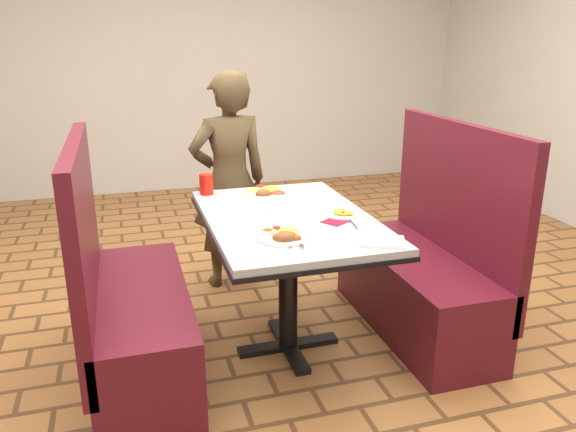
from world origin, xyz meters
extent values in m
plane|color=#9D6533|center=(0.00, 0.00, 0.00)|extent=(7.00, 7.00, 0.00)
cube|color=beige|center=(0.00, 3.50, 1.40)|extent=(6.00, 0.04, 2.80)
cube|color=#A8ABAD|center=(0.00, 0.00, 0.73)|extent=(0.80, 1.20, 0.03)
cube|color=black|center=(0.00, 0.00, 0.70)|extent=(0.81, 1.21, 0.02)
cylinder|color=black|center=(0.00, 0.00, 0.36)|extent=(0.10, 0.10, 0.69)
cube|color=black|center=(0.00, 0.00, 0.01)|extent=(0.55, 0.08, 0.03)
cube|color=black|center=(0.00, 0.00, 0.01)|extent=(0.08, 0.55, 0.03)
cube|color=#591420|center=(-0.75, 0.00, 0.23)|extent=(0.45, 1.20, 0.45)
cube|color=#591420|center=(-0.97, 0.00, 0.70)|extent=(0.06, 1.20, 0.95)
cube|color=#591420|center=(0.75, 0.00, 0.23)|extent=(0.45, 1.20, 0.45)
cube|color=#591420|center=(0.97, 0.00, 0.70)|extent=(0.06, 1.20, 0.95)
imported|color=brown|center=(-0.12, 0.93, 0.71)|extent=(0.55, 0.40, 1.42)
cylinder|color=white|center=(-0.11, -0.31, 0.76)|extent=(0.24, 0.24, 0.01)
ellipsoid|color=yellow|center=(-0.08, -0.28, 0.79)|extent=(0.10, 0.10, 0.04)
ellipsoid|color=#9FCC51|center=(-0.16, -0.26, 0.78)|extent=(0.10, 0.08, 0.03)
cylinder|color=red|center=(-0.13, -0.24, 0.78)|extent=(0.04, 0.04, 0.01)
ellipsoid|color=brown|center=(-0.12, -0.36, 0.79)|extent=(0.11, 0.08, 0.06)
ellipsoid|color=brown|center=(-0.08, -0.37, 0.78)|extent=(0.06, 0.04, 0.04)
cylinder|color=white|center=(-0.19, -0.32, 0.78)|extent=(0.06, 0.06, 0.04)
cylinder|color=brown|center=(-0.19, -0.32, 0.80)|extent=(0.05, 0.05, 0.00)
cylinder|color=white|center=(0.00, 0.40, 0.76)|extent=(0.28, 0.28, 0.02)
ellipsoid|color=yellow|center=(0.03, 0.44, 0.79)|extent=(0.11, 0.11, 0.05)
ellipsoid|color=#9FCC51|center=(-0.06, 0.45, 0.78)|extent=(0.11, 0.09, 0.04)
cylinder|color=red|center=(-0.02, 0.47, 0.79)|extent=(0.04, 0.04, 0.01)
ellipsoid|color=brown|center=(0.05, 0.37, 0.78)|extent=(0.08, 0.08, 0.03)
ellipsoid|color=brown|center=(-0.04, 0.36, 0.79)|extent=(0.09, 0.07, 0.05)
cylinder|color=white|center=(0.26, -0.07, 0.76)|extent=(0.17, 0.17, 0.01)
cube|color=maroon|center=(0.19, -0.16, 0.75)|extent=(0.14, 0.14, 0.00)
cube|color=#B8B7BC|center=(0.26, -0.23, 0.75)|extent=(0.03, 0.13, 0.00)
cylinder|color=red|center=(-0.33, 0.52, 0.81)|extent=(0.08, 0.08, 0.12)
cube|color=white|center=(0.28, -0.48, 0.76)|extent=(0.24, 0.22, 0.01)
cube|color=silver|center=(-0.07, -0.38, 0.76)|extent=(0.02, 0.18, 0.00)
cube|color=silver|center=(-0.12, -0.39, 0.76)|extent=(0.02, 0.13, 0.00)
camera|label=1|loc=(-0.77, -2.56, 1.61)|focal=35.00mm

